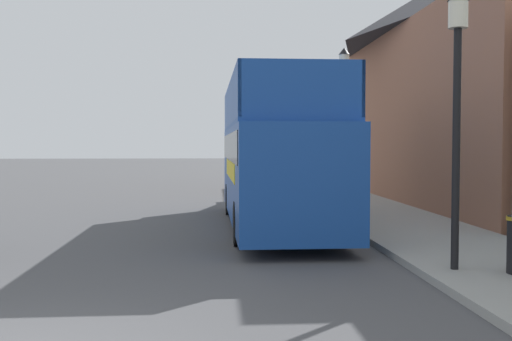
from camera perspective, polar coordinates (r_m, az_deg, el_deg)
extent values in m
plane|color=#4C4C4F|center=(27.11, -8.59, -2.31)|extent=(144.00, 144.00, 0.00)
cube|color=#999993|center=(24.55, 8.10, -2.64)|extent=(3.26, 108.00, 0.14)
cube|color=#9E664C|center=(26.91, 17.34, 4.66)|extent=(6.00, 22.98, 6.65)
pyramid|color=#2D2D33|center=(27.49, 17.47, 14.29)|extent=(6.00, 22.98, 2.56)
cube|color=#19479E|center=(16.18, 1.88, -0.25)|extent=(2.61, 9.96, 2.41)
cube|color=yellow|center=(15.68, 2.08, 0.11)|extent=(2.58, 5.49, 0.45)
cube|color=black|center=(16.16, 1.88, 2.25)|extent=(2.63, 9.16, 0.70)
cube|color=#19479E|center=(16.17, 1.89, 4.20)|extent=(2.60, 9.16, 0.10)
cube|color=#19479E|center=(16.11, -2.42, 6.37)|extent=(0.18, 9.13, 1.12)
cube|color=#19479E|center=(16.38, 6.13, 6.30)|extent=(0.18, 9.13, 1.12)
cube|color=#19479E|center=(11.72, 4.40, 7.84)|extent=(2.49, 0.10, 1.12)
cube|color=#19479E|center=(20.05, 0.64, 5.61)|extent=(2.51, 1.42, 1.12)
cylinder|color=black|center=(19.23, -2.48, -2.75)|extent=(0.29, 1.00, 0.99)
cylinder|color=black|center=(19.44, 4.15, -2.70)|extent=(0.29, 1.00, 0.99)
cylinder|color=black|center=(13.32, -1.55, -5.07)|extent=(0.29, 1.00, 0.99)
cylinder|color=black|center=(13.62, 7.95, -4.93)|extent=(0.29, 1.00, 0.99)
cube|color=silver|center=(24.04, 1.67, -1.46)|extent=(1.81, 4.16, 0.83)
cube|color=black|center=(23.88, 1.70, 0.19)|extent=(1.58, 2.00, 0.57)
cylinder|color=black|center=(25.26, -0.48, -1.87)|extent=(0.21, 0.67, 0.67)
cylinder|color=black|center=(25.42, 3.18, -1.85)|extent=(0.21, 0.67, 0.67)
cylinder|color=black|center=(22.71, -0.04, -2.36)|extent=(0.21, 0.67, 0.67)
cylinder|color=black|center=(22.89, 4.04, -2.32)|extent=(0.21, 0.67, 0.67)
cylinder|color=black|center=(10.58, 18.53, 1.89)|extent=(0.13, 0.13, 4.04)
cylinder|color=silver|center=(10.80, 18.69, 13.89)|extent=(0.32, 0.32, 0.45)
cylinder|color=black|center=(19.08, 8.34, 2.85)|extent=(0.13, 0.13, 4.48)
cylinder|color=silver|center=(19.26, 8.39, 10.20)|extent=(0.32, 0.32, 0.45)
cone|color=black|center=(19.31, 8.40, 11.19)|extent=(0.35, 0.35, 0.22)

